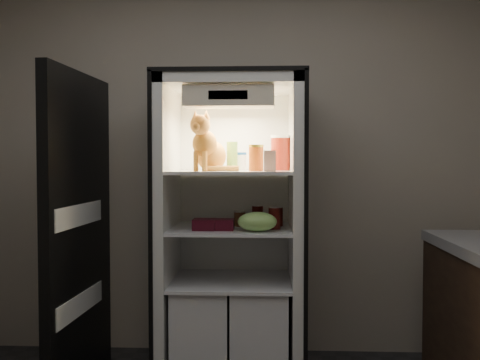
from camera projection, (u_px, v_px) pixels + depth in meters
The scene contains 16 objects.
room_shell at pixel (209, 88), 1.97m from camera, with size 3.60×3.60×3.60m.
refrigerator at pixel (232, 249), 3.38m from camera, with size 0.90×0.72×1.88m.
fridge_door at pixel (79, 238), 3.03m from camera, with size 0.10×0.87×1.85m.
tabby_cat at pixel (208, 149), 3.23m from camera, with size 0.30×0.36×0.36m.
parmesan_shaker at pixel (232, 156), 3.36m from camera, with size 0.07×0.07×0.18m.
mayo_tub at pixel (240, 161), 3.44m from camera, with size 0.08×0.08×0.12m.
salsa_jar at pixel (256, 158), 3.22m from camera, with size 0.09×0.09×0.16m.
pepper_jar at pixel (281, 153), 3.38m from camera, with size 0.13×0.13×0.22m.
cream_carton at pixel (270, 161), 3.10m from camera, with size 0.07×0.07×0.12m, color silver.
soda_can_a at pixel (257, 216), 3.36m from camera, with size 0.07×0.07×0.13m.
soda_can_b at pixel (278, 217), 3.36m from camera, with size 0.07×0.07×0.12m.
soda_can_c at pixel (274, 218), 3.21m from camera, with size 0.07×0.07×0.13m.
condiment_jar at pixel (240, 218), 3.35m from camera, with size 0.07×0.07×0.10m.
grape_bag at pixel (257, 222), 3.11m from camera, with size 0.23×0.17×0.11m, color #7AAE51.
berry_box_left at pixel (204, 224), 3.18m from camera, with size 0.13×0.13×0.07m, color #440B19.
berry_box_right at pixel (223, 224), 3.18m from camera, with size 0.13×0.13×0.06m, color #440B19.
Camera 1 is at (0.20, -1.97, 1.35)m, focal length 40.00 mm.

